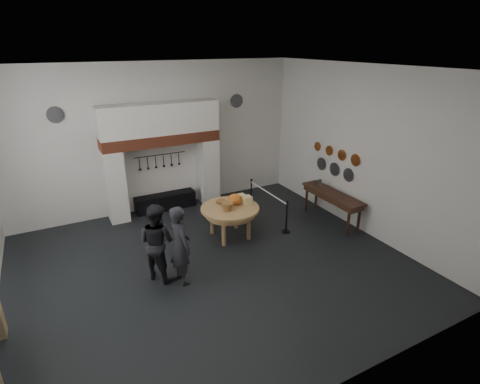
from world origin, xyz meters
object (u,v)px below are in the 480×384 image
visitor_near (180,245)px  barrier_post_near (286,218)px  iron_range (165,202)px  work_table (230,208)px  visitor_far (157,242)px  side_table (332,194)px  barrier_post_far (251,194)px

visitor_near → barrier_post_near: 3.50m
visitor_near → barrier_post_near: size_ratio=2.03×
barrier_post_near → iron_range: bearing=128.9°
visitor_near → barrier_post_near: (3.37, 0.84, -0.46)m
work_table → visitor_far: bearing=-157.2°
visitor_far → side_table: size_ratio=0.82×
visitor_far → barrier_post_far: 4.51m
iron_range → barrier_post_far: size_ratio=2.11×
visitor_far → barrier_post_near: visitor_far is taller
iron_range → barrier_post_far: (2.52, -1.12, 0.20)m
side_table → barrier_post_far: 2.60m
side_table → barrier_post_far: size_ratio=2.44×
visitor_far → iron_range: bearing=-53.1°
visitor_far → side_table: visitor_far is taller
visitor_near → barrier_post_near: bearing=-82.9°
side_table → visitor_far: bearing=-175.4°
side_table → work_table: bearing=170.2°
barrier_post_far → visitor_far: bearing=-147.1°
barrier_post_near → barrier_post_far: same height
work_table → side_table: (3.08, -0.53, 0.03)m
side_table → barrier_post_near: (-1.58, 0.02, -0.42)m
iron_range → work_table: (1.02, -2.60, 0.59)m
barrier_post_near → barrier_post_far: 2.00m
visitor_near → visitor_far: bearing=38.1°
work_table → iron_range: bearing=111.3°
iron_range → visitor_far: size_ratio=1.06×
iron_range → work_table: bearing=-68.7°
visitor_near → barrier_post_far: bearing=-56.8°
work_table → visitor_far: (-2.27, -0.96, 0.06)m
side_table → barrier_post_near: 1.64m
side_table → barrier_post_near: same height
iron_range → barrier_post_near: barrier_post_near is taller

